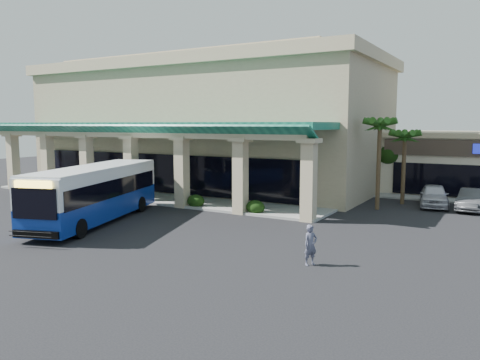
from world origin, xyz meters
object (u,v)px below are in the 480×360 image
Objects in this scene: car_silver at (434,195)px; car_white at (472,200)px; pedestrian at (311,245)px; transit_bus at (96,194)px.

car_white is (2.36, -0.28, -0.06)m from car_silver.
pedestrian reaches higher than car_silver.
pedestrian reaches higher than car_white.
car_white is at bearing 21.14° from transit_bus.
transit_bus is 7.01× the size of pedestrian.
pedestrian is 16.79m from car_silver.
transit_bus is 2.69× the size of car_white.
transit_bus is 23.50m from car_white.
transit_bus reaches higher than car_silver.
car_white is (18.29, 14.73, -0.89)m from transit_bus.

